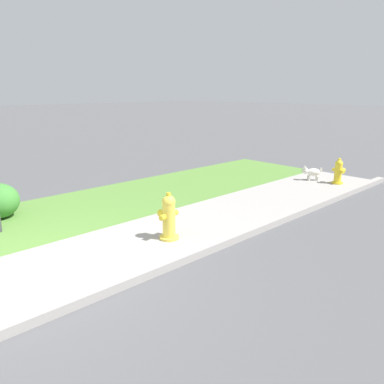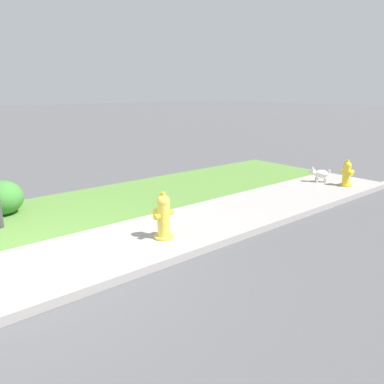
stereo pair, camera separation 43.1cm
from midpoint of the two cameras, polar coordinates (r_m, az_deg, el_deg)
The scene contains 6 objects.
ground_plane at distance 5.54m, azimuth -26.06°, elevation -11.94°, with size 120.00×120.00×0.00m, color #515154.
sidewalk_pavement at distance 5.54m, azimuth -26.06°, elevation -11.90°, with size 18.00×1.89×0.01m, color #9E9993.
street_curb at distance 4.65m, azimuth -22.12°, elevation -16.08°, with size 18.00×0.16×0.12m, color #9E9993.
fire_hydrant_far_end at distance 6.15m, azimuth -5.59°, elevation -3.82°, with size 0.40×0.37×0.80m.
fire_hydrant_across_street at distance 10.42m, azimuth 20.32°, elevation 2.90°, with size 0.35×0.38×0.68m.
small_white_dog at distance 10.60m, azimuth 16.66°, elevation 2.90°, with size 0.43×0.45×0.42m.
Camera 1 is at (-1.43, -4.69, 2.39)m, focal length 35.00 mm.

